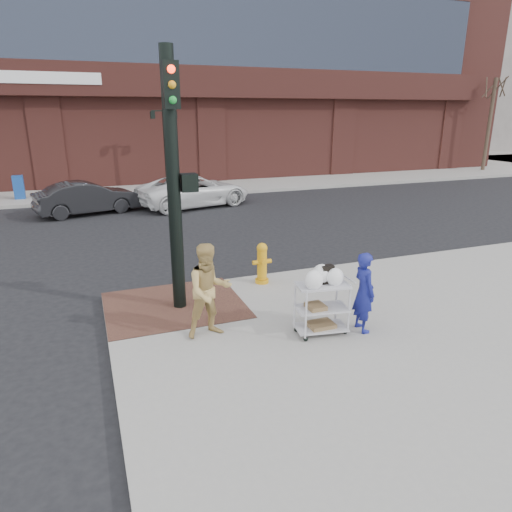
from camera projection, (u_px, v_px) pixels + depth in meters
name	position (u px, v px, depth m)	size (l,w,h in m)	color
ground	(214.00, 325.00, 8.97)	(220.00, 220.00, 0.00)	black
sidewalk_far	(251.00, 157.00, 41.70)	(65.00, 36.00, 0.15)	gray
brick_curb_ramp	(174.00, 305.00, 9.53)	(2.80, 2.40, 0.01)	#4A2922
filler_block	(453.00, 67.00, 53.62)	(14.00, 20.00, 18.00)	slate
bare_tree_a	(496.00, 76.00, 29.88)	(1.80, 1.80, 7.20)	#382B21
lamp_post	(165.00, 140.00, 23.12)	(1.32, 0.22, 4.00)	black
traffic_signal_pole	(174.00, 177.00, 8.64)	(0.61, 0.51, 5.00)	black
woman_blue	(364.00, 292.00, 8.23)	(0.54, 0.36, 1.49)	navy
pedestrian_tan	(209.00, 291.00, 8.00)	(0.83, 0.65, 1.71)	tan
sedan_dark	(87.00, 198.00, 18.52)	(1.41, 4.04, 1.33)	black
minivan_white	(194.00, 191.00, 20.05)	(2.29, 4.97, 1.38)	white
utility_cart	(322.00, 304.00, 8.16)	(0.99, 0.66, 1.28)	#B2B1B7
fire_hydrant	(262.00, 263.00, 10.63)	(0.46, 0.32, 0.97)	orange
newsbox_blue	(19.00, 187.00, 21.03)	(0.45, 0.41, 1.07)	navy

